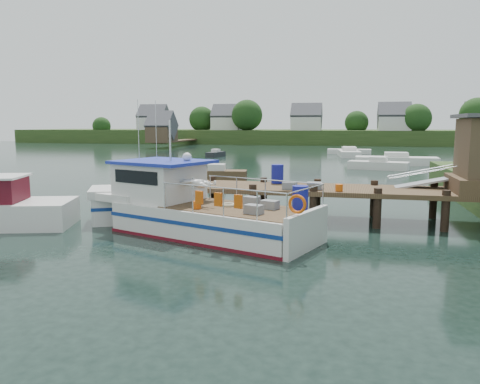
% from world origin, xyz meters
% --- Properties ---
extents(ground_plane, '(160.00, 160.00, 0.00)m').
position_xyz_m(ground_plane, '(0.00, 0.00, 0.00)').
color(ground_plane, black).
extents(far_shore, '(140.00, 42.55, 9.22)m').
position_xyz_m(far_shore, '(0.01, 82.37, 2.10)').
color(far_shore, '#314A1E').
rests_on(far_shore, ground).
extents(dock, '(16.60, 3.00, 4.78)m').
position_xyz_m(dock, '(6.51, 0.01, 2.24)').
color(dock, '#4F3B25').
rests_on(dock, ground).
extents(lobster_boat, '(10.26, 5.89, 5.04)m').
position_xyz_m(lobster_boat, '(-2.64, -3.56, 0.91)').
color(lobster_boat, silver).
rests_on(lobster_boat, ground).
extents(moored_rowboat, '(4.46, 2.08, 1.25)m').
position_xyz_m(moored_rowboat, '(-5.86, 12.23, 0.46)').
color(moored_rowboat, '#4F3B25').
rests_on(moored_rowboat, ground).
extents(moored_far, '(5.99, 2.18, 1.01)m').
position_xyz_m(moored_far, '(3.57, 47.51, 0.37)').
color(moored_far, silver).
rests_on(moored_far, ground).
extents(moored_a, '(6.45, 2.63, 1.16)m').
position_xyz_m(moored_a, '(-11.43, 14.06, 0.43)').
color(moored_a, silver).
rests_on(moored_a, ground).
extents(moored_b, '(5.52, 2.91, 1.16)m').
position_xyz_m(moored_b, '(6.08, 24.01, 0.43)').
color(moored_b, silver).
rests_on(moored_b, ground).
extents(moored_c, '(8.12, 3.00, 1.27)m').
position_xyz_m(moored_c, '(8.17, 29.73, 0.47)').
color(moored_c, silver).
rests_on(moored_c, ground).
extents(moored_d, '(3.04, 7.32, 1.21)m').
position_xyz_m(moored_d, '(3.52, 41.51, 0.45)').
color(moored_d, silver).
rests_on(moored_d, ground).
extents(moored_e, '(1.79, 3.68, 0.97)m').
position_xyz_m(moored_e, '(-13.03, 37.24, 0.36)').
color(moored_e, black).
rests_on(moored_e, ground).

